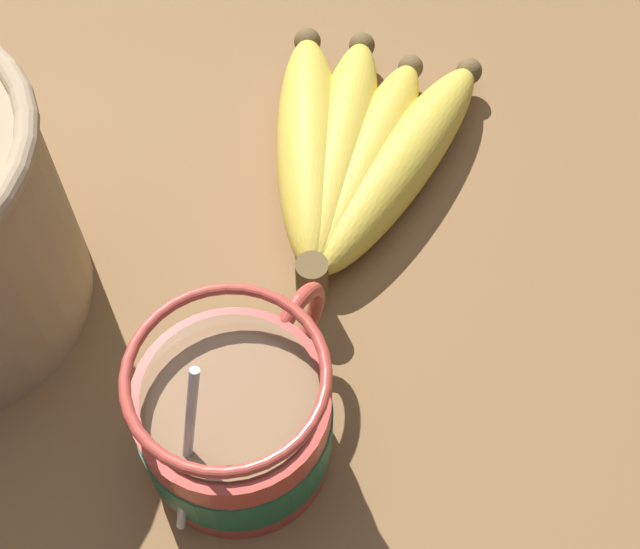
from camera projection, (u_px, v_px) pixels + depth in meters
The scene contains 3 objects.
table at pixel (314, 376), 55.44cm from camera, with size 128.55×128.55×3.22cm.
coffee_mug at pixel (237, 420), 47.78cm from camera, with size 14.80×10.50×13.88cm.
banana_bunch at pixel (353, 154), 59.98cm from camera, with size 23.12×15.44×4.44cm.
Camera 1 is at (-20.12, -12.51, 52.13)cm, focal length 50.00 mm.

